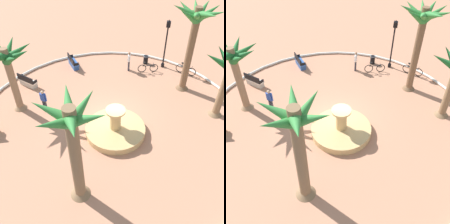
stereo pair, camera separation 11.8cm
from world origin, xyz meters
TOP-DOWN VIEW (x-y plane):
  - ground_plane at (0.00, 0.00)m, footprint 80.00×80.00m
  - plaza_curb at (0.00, 0.00)m, footprint 18.25×18.25m
  - fountain at (-0.52, 1.11)m, footprint 3.77×3.77m
  - palm_tree_by_curb at (6.47, 0.04)m, footprint 3.45×3.52m
  - palm_tree_mid_plaza at (-4.70, -4.57)m, footprint 3.36×3.39m
  - palm_tree_far_side at (0.41, 5.73)m, footprint 3.18×3.18m
  - bench_east at (7.07, -2.59)m, footprint 1.67×1.02m
  - bench_north at (4.48, -6.01)m, footprint 1.35×1.58m
  - lamppost at (-3.06, -7.46)m, footprint 0.32×0.32m
  - trash_bin at (-1.56, -7.73)m, footprint 0.46×0.46m
  - bicycle_red_frame at (-1.87, -6.38)m, footprint 1.67×0.61m
  - bicycle_by_lamppost at (-4.95, -6.70)m, footprint 1.63×0.70m
  - person_cyclist_helmet at (-0.26, -6.34)m, footprint 0.22×0.53m
  - person_pedestrian_stroll at (4.61, -0.04)m, footprint 0.52×0.27m

SIDE VIEW (x-z plane):
  - ground_plane at x=0.00m, z-range 0.00..0.00m
  - plaza_curb at x=0.00m, z-range 0.00..0.20m
  - fountain at x=-0.52m, z-range -0.66..1.23m
  - bench_east at x=7.07m, z-range -0.15..0.85m
  - bench_north at x=4.48m, z-range -0.15..0.85m
  - bicycle_red_frame at x=-1.87m, z-range -0.09..0.86m
  - bicycle_by_lamppost at x=-4.95m, z-range -0.09..0.86m
  - trash_bin at x=-1.56m, z-range 0.02..0.75m
  - person_cyclist_helmet at x=-0.26m, z-range 0.10..1.80m
  - person_pedestrian_stroll at x=4.61m, z-range 0.10..1.81m
  - lamppost at x=-3.06m, z-range 0.35..4.50m
  - palm_tree_by_curb at x=6.47m, z-range 1.19..6.08m
  - palm_tree_far_side at x=0.41m, z-range 1.06..7.10m
  - palm_tree_mid_plaza at x=-4.70m, z-range 1.62..8.09m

